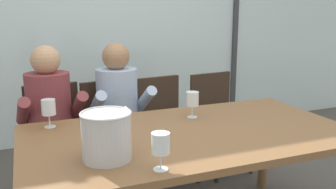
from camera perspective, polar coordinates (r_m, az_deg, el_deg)
ground at (r=3.31m, az=-4.29°, el=-12.47°), size 14.00×14.00×0.00m
window_glass_panel at (r=4.09m, az=-9.54°, el=11.13°), size 7.13×0.03×2.60m
window_mullion_right at (r=4.69m, az=10.42°, el=11.32°), size 0.06×0.06×2.60m
hillside_vineyard at (r=7.33m, az=-14.97°, el=7.44°), size 13.13×2.40×1.52m
dining_table at (r=2.20m, az=3.43°, el=-7.57°), size 1.93×1.05×0.72m
chair_near_curtain at (r=2.98m, az=-17.09°, el=-5.64°), size 0.48×0.48×0.86m
chair_left_of_center at (r=3.00m, az=-8.92°, el=-5.05°), size 0.46×0.46×0.86m
chair_center at (r=3.14m, az=-0.85°, el=-4.08°), size 0.49×0.49×0.86m
chair_right_of_center at (r=3.36m, az=7.54°, el=-3.06°), size 0.49×0.49×0.86m
person_maroon_top at (r=2.76m, az=-17.72°, el=-3.40°), size 0.49×0.63×1.18m
person_pale_blue_shirt at (r=2.84m, az=-7.44°, el=-2.44°), size 0.48×0.62×1.18m
ice_bucket_primary at (r=1.77m, az=-9.56°, el=-6.28°), size 0.25×0.25×0.24m
tasting_bowl at (r=2.23m, az=-8.23°, el=-4.73°), size 0.13×0.13×0.05m
wine_glass_by_left_taster at (r=2.33m, az=-18.12°, el=-2.08°), size 0.08×0.08×0.17m
wine_glass_near_bucket at (r=1.63m, az=-1.17°, el=-7.88°), size 0.08×0.08×0.17m
wine_glass_center_pour at (r=2.43m, az=3.82°, el=-0.89°), size 0.08×0.08×0.17m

